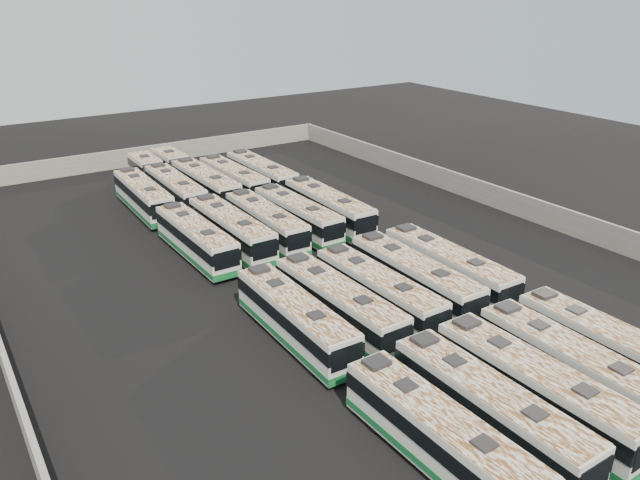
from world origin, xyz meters
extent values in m
plane|color=black|center=(0.00, 0.00, 0.00)|extent=(140.00, 140.00, 0.00)
cube|color=slate|center=(0.00, 36.30, 1.10)|extent=(45.20, 0.30, 2.20)
cube|color=slate|center=(22.30, 0.00, 1.10)|extent=(0.30, 73.20, 2.20)
cube|color=beige|center=(-6.91, -20.92, 1.58)|extent=(2.45, 11.03, 2.52)
cube|color=#135F2F|center=(-6.91, -20.92, 0.66)|extent=(2.50, 11.08, 0.38)
cube|color=black|center=(-6.91, -20.92, 2.00)|extent=(2.51, 11.09, 0.84)
cube|color=beige|center=(-6.91, -20.92, 2.87)|extent=(2.40, 10.81, 0.06)
cube|color=black|center=(-6.88, -23.34, 2.96)|extent=(0.88, 0.88, 0.13)
cube|color=black|center=(-6.95, -18.50, 2.96)|extent=(0.88, 0.88, 0.13)
cube|color=black|center=(-6.98, -16.31, 3.01)|extent=(1.21, 1.02, 0.24)
cylinder|color=black|center=(-7.95, -17.42, 0.46)|extent=(0.27, 0.92, 0.92)
cylinder|color=black|center=(-5.98, -17.39, 0.46)|extent=(0.27, 0.92, 0.92)
cube|color=beige|center=(-3.62, -20.79, 1.61)|extent=(2.35, 11.21, 2.57)
cube|color=#135F2F|center=(-3.62, -20.79, 0.67)|extent=(2.40, 11.26, 0.39)
cube|color=black|center=(-3.62, -20.79, 2.04)|extent=(2.41, 11.27, 0.86)
cube|color=black|center=(-3.63, -26.41, 1.91)|extent=(2.05, 0.06, 1.35)
cube|color=beige|center=(-3.62, -20.79, 2.92)|extent=(2.30, 10.99, 0.07)
cube|color=black|center=(-3.62, -23.25, 3.02)|extent=(0.89, 0.89, 0.13)
cube|color=black|center=(-3.61, -18.32, 3.02)|extent=(0.89, 0.89, 0.13)
cube|color=black|center=(-3.61, -16.08, 3.06)|extent=(1.22, 1.03, 0.24)
cylinder|color=black|center=(-2.62, -24.37, 0.47)|extent=(0.26, 0.93, 0.93)
cylinder|color=black|center=(-4.61, -17.20, 0.47)|extent=(0.26, 0.93, 0.93)
cylinder|color=black|center=(-2.61, -17.20, 0.47)|extent=(0.26, 0.93, 0.93)
cube|color=beige|center=(-0.49, -20.98, 1.66)|extent=(2.57, 11.56, 2.64)
cube|color=#135F2F|center=(-0.49, -20.98, 0.69)|extent=(2.62, 11.61, 0.40)
cube|color=black|center=(-0.49, -20.98, 2.09)|extent=(2.63, 11.62, 0.88)
cube|color=beige|center=(-0.49, -20.98, 3.01)|extent=(2.51, 11.33, 0.07)
cube|color=black|center=(-0.46, -23.51, 3.10)|extent=(0.93, 0.93, 0.13)
cube|color=black|center=(-0.53, -18.44, 3.10)|extent=(0.93, 0.93, 0.13)
cube|color=black|center=(-0.56, -16.14, 3.15)|extent=(1.26, 1.07, 0.25)
cylinder|color=black|center=(-1.47, -24.68, 0.48)|extent=(0.28, 0.96, 0.96)
cylinder|color=black|center=(0.59, -24.65, 0.48)|extent=(0.28, 0.96, 0.96)
cylinder|color=black|center=(-1.58, -17.30, 0.48)|extent=(0.28, 0.96, 0.96)
cylinder|color=black|center=(0.48, -17.27, 0.48)|extent=(0.28, 0.96, 0.96)
cube|color=beige|center=(2.70, -20.84, 1.62)|extent=(2.55, 11.31, 2.58)
cube|color=#135F2F|center=(2.70, -20.84, 0.68)|extent=(2.60, 11.36, 0.39)
cube|color=black|center=(2.70, -20.84, 2.05)|extent=(2.61, 11.37, 0.86)
cube|color=beige|center=(2.70, -20.84, 2.94)|extent=(2.50, 11.08, 0.07)
cube|color=black|center=(2.66, -23.32, 3.03)|extent=(0.91, 0.91, 0.13)
cube|color=black|center=(2.75, -18.36, 3.03)|extent=(0.91, 0.91, 0.13)
cube|color=black|center=(2.79, -16.11, 3.08)|extent=(1.24, 1.05, 0.24)
cylinder|color=black|center=(1.63, -24.42, 0.47)|extent=(0.28, 0.94, 0.94)
cylinder|color=black|center=(1.76, -17.22, 0.47)|extent=(0.28, 0.94, 0.94)
cylinder|color=black|center=(3.77, -17.25, 0.47)|extent=(0.28, 0.94, 0.94)
cube|color=beige|center=(5.96, -20.84, 1.60)|extent=(2.41, 11.17, 2.56)
cube|color=#135F2F|center=(5.96, -20.84, 0.67)|extent=(2.46, 11.22, 0.39)
cube|color=black|center=(5.96, -20.84, 2.03)|extent=(2.47, 11.23, 0.86)
cube|color=beige|center=(5.96, -20.84, 2.91)|extent=(2.36, 10.95, 0.07)
cube|color=black|center=(5.98, -18.39, 3.00)|extent=(0.89, 0.89, 0.13)
cube|color=black|center=(6.00, -16.16, 3.05)|extent=(1.22, 1.03, 0.24)
cylinder|color=black|center=(5.00, -17.27, 0.46)|extent=(0.27, 0.93, 0.93)
cylinder|color=black|center=(6.99, -17.28, 0.46)|extent=(0.27, 0.93, 0.93)
cube|color=beige|center=(-6.83, -8.19, 1.59)|extent=(2.52, 11.11, 2.54)
cube|color=#135F2F|center=(-6.83, -8.19, 0.66)|extent=(2.57, 11.16, 0.39)
cube|color=black|center=(-6.83, -8.19, 2.01)|extent=(2.58, 11.17, 0.85)
cube|color=black|center=(-6.93, -13.74, 1.89)|extent=(2.03, 0.10, 1.34)
cube|color=#135F2F|center=(-6.93, -13.74, 0.48)|extent=(2.31, 0.14, 0.26)
cube|color=beige|center=(-6.83, -8.19, 2.89)|extent=(2.47, 10.88, 0.06)
cube|color=black|center=(-6.87, -10.63, 2.98)|extent=(0.89, 0.89, 0.13)
cube|color=black|center=(-6.78, -5.76, 2.98)|extent=(0.89, 0.89, 0.13)
cube|color=black|center=(-6.74, -3.55, 3.02)|extent=(1.22, 1.04, 0.24)
cylinder|color=black|center=(-7.88, -11.71, 0.46)|extent=(0.28, 0.93, 0.92)
cylinder|color=black|center=(-5.91, -11.75, 0.46)|extent=(0.28, 0.93, 0.92)
cylinder|color=black|center=(-7.74, -4.63, 0.46)|extent=(0.28, 0.93, 0.92)
cylinder|color=black|center=(-5.77, -4.67, 0.46)|extent=(0.28, 0.93, 0.92)
cube|color=beige|center=(-3.66, -8.24, 1.62)|extent=(2.54, 11.34, 2.59)
cube|color=#135F2F|center=(-3.66, -8.24, 0.68)|extent=(2.59, 11.39, 0.40)
cube|color=black|center=(-3.66, -8.24, 2.05)|extent=(2.60, 11.40, 0.87)
cube|color=black|center=(-3.56, -13.91, 1.93)|extent=(2.07, 0.09, 1.37)
cube|color=#135F2F|center=(-3.56, -13.91, 0.49)|extent=(2.36, 0.14, 0.26)
cube|color=beige|center=(-3.66, -8.24, 2.95)|extent=(2.49, 11.11, 0.07)
cube|color=black|center=(-3.62, -10.73, 3.04)|extent=(0.91, 0.91, 0.13)
cube|color=black|center=(-3.70, -5.76, 3.04)|extent=(0.91, 0.91, 0.13)
cube|color=black|center=(-3.74, -3.50, 3.09)|extent=(1.24, 1.06, 0.24)
cylinder|color=black|center=(-4.60, -11.87, 0.47)|extent=(0.28, 0.95, 0.94)
cylinder|color=black|center=(-2.59, -11.84, 0.47)|extent=(0.28, 0.95, 0.94)
cylinder|color=black|center=(-4.72, -4.64, 0.47)|extent=(0.28, 0.95, 0.94)
cylinder|color=black|center=(-2.71, -4.61, 0.47)|extent=(0.28, 0.95, 0.94)
cube|color=beige|center=(-0.43, -8.21, 1.59)|extent=(2.41, 11.05, 2.53)
cube|color=#135F2F|center=(-0.43, -8.21, 0.66)|extent=(2.46, 11.10, 0.39)
cube|color=black|center=(-0.43, -8.21, 2.00)|extent=(2.47, 11.11, 0.85)
cube|color=black|center=(-0.38, -13.75, 1.88)|extent=(2.02, 0.08, 1.33)
cube|color=#135F2F|center=(-0.38, -13.75, 0.48)|extent=(2.30, 0.12, 0.26)
cube|color=beige|center=(-0.43, -8.21, 2.88)|extent=(2.36, 10.83, 0.06)
cube|color=black|center=(-0.41, -10.64, 2.97)|extent=(0.88, 0.88, 0.13)
cube|color=black|center=(-0.46, -5.79, 2.97)|extent=(0.88, 0.88, 0.13)
cube|color=black|center=(-0.48, -3.58, 3.01)|extent=(1.21, 1.02, 0.24)
cylinder|color=black|center=(-1.38, -11.75, 0.46)|extent=(0.27, 0.92, 0.92)
cylinder|color=black|center=(0.59, -11.73, 0.46)|extent=(0.27, 0.92, 0.92)
cylinder|color=black|center=(-1.45, -4.70, 0.46)|extent=(0.27, 0.92, 0.92)
cylinder|color=black|center=(0.51, -4.68, 0.46)|extent=(0.27, 0.92, 0.92)
cube|color=beige|center=(2.81, -8.07, 1.64)|extent=(2.58, 11.47, 2.62)
cube|color=#135F2F|center=(2.81, -8.07, 0.69)|extent=(2.63, 11.52, 0.40)
cube|color=black|center=(2.81, -8.07, 2.08)|extent=(2.64, 11.53, 0.88)
cube|color=black|center=(2.71, -13.81, 1.95)|extent=(2.10, 0.10, 1.38)
cube|color=#135F2F|center=(2.71, -13.81, 0.50)|extent=(2.38, 0.14, 0.27)
cube|color=beige|center=(2.81, -8.07, 2.98)|extent=(2.53, 11.24, 0.07)
cube|color=black|center=(2.76, -10.59, 3.08)|extent=(0.92, 0.92, 0.13)
cube|color=black|center=(2.85, -5.56, 3.08)|extent=(0.92, 0.92, 0.13)
cube|color=black|center=(2.89, -3.27, 3.13)|extent=(1.26, 1.07, 0.25)
cylinder|color=black|center=(1.72, -11.71, 0.48)|extent=(0.28, 0.96, 0.95)
cylinder|color=black|center=(3.76, -11.75, 0.48)|extent=(0.28, 0.96, 0.95)
cylinder|color=black|center=(1.85, -4.40, 0.48)|extent=(0.28, 0.96, 0.95)
cylinder|color=black|center=(3.89, -4.43, 0.48)|extent=(0.28, 0.96, 0.95)
cube|color=beige|center=(5.96, -8.14, 1.64)|extent=(2.58, 11.48, 2.62)
cube|color=#135F2F|center=(5.96, -8.14, 0.69)|extent=(2.63, 11.53, 0.40)
cube|color=black|center=(5.96, -8.14, 2.08)|extent=(2.64, 11.54, 0.88)
cube|color=black|center=(5.86, -13.88, 1.95)|extent=(2.10, 0.10, 1.38)
cube|color=#135F2F|center=(5.86, -13.88, 0.50)|extent=(2.38, 0.14, 0.27)
cube|color=beige|center=(5.96, -8.14, 2.98)|extent=(2.52, 11.25, 0.07)
cube|color=black|center=(5.92, -10.65, 3.08)|extent=(0.92, 0.92, 0.13)
cube|color=black|center=(6.00, -5.62, 3.08)|extent=(0.92, 0.92, 0.13)
cube|color=black|center=(6.04, -3.33, 3.13)|extent=(1.26, 1.07, 0.25)
cylinder|color=black|center=(4.88, -11.78, 0.48)|extent=(0.28, 0.96, 0.95)
cylinder|color=black|center=(6.92, -11.81, 0.48)|extent=(0.28, 0.96, 0.95)
cylinder|color=black|center=(5.00, -4.46, 0.48)|extent=(0.28, 0.96, 0.95)
cylinder|color=black|center=(7.04, -4.49, 0.48)|extent=(0.28, 0.96, 0.95)
cube|color=beige|center=(-6.87, 6.92, 1.60)|extent=(2.42, 11.15, 2.55)
cube|color=#135F2F|center=(-6.87, 6.92, 0.67)|extent=(2.47, 11.20, 0.39)
cube|color=black|center=(-6.87, 6.92, 2.02)|extent=(2.48, 11.21, 0.85)
cube|color=black|center=(-6.82, 1.33, 1.90)|extent=(2.04, 0.08, 1.34)
cube|color=#135F2F|center=(-6.82, 1.33, 0.48)|extent=(2.32, 0.12, 0.26)
cube|color=beige|center=(-6.87, 6.92, 2.90)|extent=(2.37, 10.93, 0.06)
cube|color=black|center=(-6.85, 4.47, 3.00)|extent=(0.89, 0.89, 0.13)
cube|color=black|center=(-6.90, 9.37, 3.00)|extent=(0.89, 0.89, 0.13)
cube|color=black|center=(-6.92, 11.59, 3.04)|extent=(1.22, 1.03, 0.24)
cylinder|color=black|center=(-7.83, 3.35, 0.46)|extent=(0.27, 0.93, 0.93)
cylinder|color=black|center=(-5.85, 3.37, 0.46)|extent=(0.27, 0.93, 0.93)
cylinder|color=black|center=(-7.90, 10.47, 0.46)|extent=(0.27, 0.93, 0.93)
cylinder|color=black|center=(-5.92, 10.49, 0.46)|extent=(0.27, 0.93, 0.93)
cube|color=beige|center=(-3.74, 7.05, 1.65)|extent=(2.45, 11.47, 2.62)
cube|color=#135F2F|center=(-3.74, 7.05, 0.69)|extent=(2.50, 11.52, 0.40)
cube|color=black|center=(-3.74, 7.05, 2.08)|extent=(2.51, 11.53, 0.88)
cube|color=black|center=(-3.71, 1.30, 1.96)|extent=(2.10, 0.07, 1.38)
cube|color=#135F2F|center=(-3.71, 1.30, 0.50)|extent=(2.39, 0.11, 0.27)
cube|color=beige|center=(-3.74, 7.05, 2.99)|extent=(2.40, 11.24, 0.07)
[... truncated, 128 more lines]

